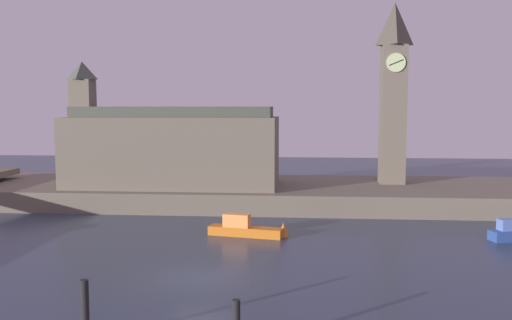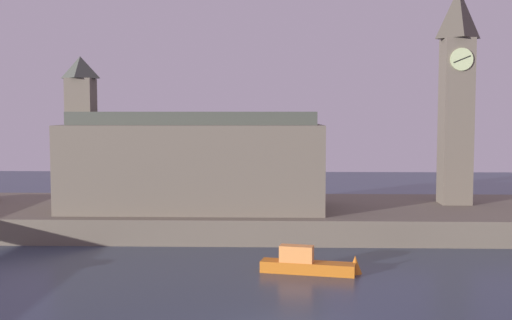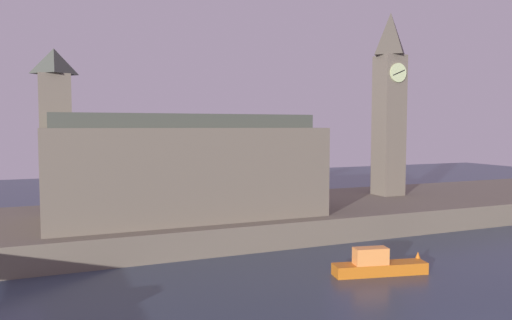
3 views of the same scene
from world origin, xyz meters
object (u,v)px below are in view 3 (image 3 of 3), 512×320
clock_tower (389,101)px  parliament_hall (181,167)px  streetlamp (311,174)px  boat_patrol_orange (386,265)px

clock_tower → parliament_hall: clock_tower is taller
parliament_hall → streetlamp: 7.80m
clock_tower → boat_patrol_orange: clock_tower is taller
parliament_hall → clock_tower: bearing=8.7°
boat_patrol_orange → streetlamp: bearing=90.9°
clock_tower → streetlamp: clock_tower is taller
boat_patrol_orange → clock_tower: bearing=52.1°
streetlamp → clock_tower: bearing=29.9°
parliament_hall → boat_patrol_orange: 13.16m
parliament_hall → boat_patrol_orange: size_ratio=3.21×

